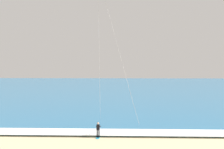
{
  "coord_description": "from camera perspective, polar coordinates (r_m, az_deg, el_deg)",
  "views": [
    {
      "loc": [
        0.42,
        -17.15,
        8.0
      ],
      "look_at": [
        -0.65,
        15.14,
        6.77
      ],
      "focal_mm": 41.15,
      "sensor_mm": 36.0,
      "label": 1
    }
  ],
  "objects": [
    {
      "name": "kitesurfer",
      "position": [
        28.81,
        -3.1,
        -12.01
      ],
      "size": [
        0.55,
        0.54,
        1.69
      ],
      "color": "black",
      "rests_on": "ground"
    },
    {
      "name": "sea",
      "position": [
        88.64,
        1.62,
        -2.94
      ],
      "size": [
        200.0,
        120.0,
        0.2
      ],
      "primitive_type": "cube",
      "color": "teal",
      "rests_on": "ground"
    },
    {
      "name": "surfboard",
      "position": [
        29.03,
        -3.1,
        -13.77
      ],
      "size": [
        0.54,
        1.43,
        0.09
      ],
      "color": "#239EC6",
      "rests_on": "ground"
    },
    {
      "name": "surf_foam",
      "position": [
        30.31,
        1.06,
        -12.7
      ],
      "size": [
        200.0,
        3.01,
        0.04
      ],
      "primitive_type": "cube",
      "color": "white",
      "rests_on": "sea"
    }
  ]
}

